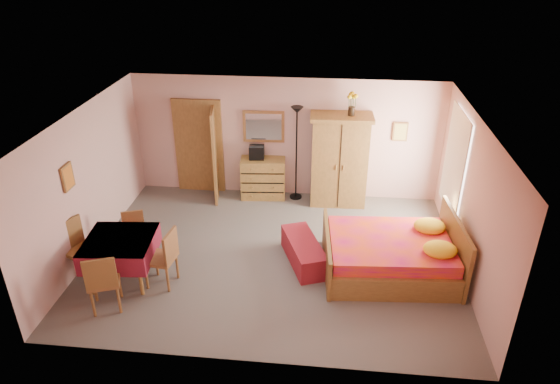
# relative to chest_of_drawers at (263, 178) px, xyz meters

# --- Properties ---
(floor) EXTENTS (6.50, 6.50, 0.00)m
(floor) POSITION_rel_chest_of_drawers_xyz_m (0.48, -2.27, -0.45)
(floor) COLOR slate
(floor) RESTS_ON ground
(ceiling) EXTENTS (6.50, 6.50, 0.00)m
(ceiling) POSITION_rel_chest_of_drawers_xyz_m (0.48, -2.27, 2.15)
(ceiling) COLOR brown
(ceiling) RESTS_ON wall_back
(wall_back) EXTENTS (6.50, 0.10, 2.60)m
(wall_back) POSITION_rel_chest_of_drawers_xyz_m (0.48, 0.23, 0.85)
(wall_back) COLOR #D4A199
(wall_back) RESTS_ON floor
(wall_front) EXTENTS (6.50, 0.10, 2.60)m
(wall_front) POSITION_rel_chest_of_drawers_xyz_m (0.48, -4.77, 0.85)
(wall_front) COLOR #D4A199
(wall_front) RESTS_ON floor
(wall_left) EXTENTS (0.10, 5.00, 2.60)m
(wall_left) POSITION_rel_chest_of_drawers_xyz_m (-2.77, -2.27, 0.85)
(wall_left) COLOR #D4A199
(wall_left) RESTS_ON floor
(wall_right) EXTENTS (0.10, 5.00, 2.60)m
(wall_right) POSITION_rel_chest_of_drawers_xyz_m (3.73, -2.27, 0.85)
(wall_right) COLOR #D4A199
(wall_right) RESTS_ON floor
(doorway) EXTENTS (1.06, 0.12, 2.15)m
(doorway) POSITION_rel_chest_of_drawers_xyz_m (-1.42, 0.20, 0.58)
(doorway) COLOR #9E6B35
(doorway) RESTS_ON floor
(window) EXTENTS (0.08, 1.40, 1.95)m
(window) POSITION_rel_chest_of_drawers_xyz_m (3.69, -1.07, 1.00)
(window) COLOR white
(window) RESTS_ON wall_right
(picture_left) EXTENTS (0.04, 0.32, 0.42)m
(picture_left) POSITION_rel_chest_of_drawers_xyz_m (-2.74, -2.87, 1.25)
(picture_left) COLOR orange
(picture_left) RESTS_ON wall_left
(picture_back) EXTENTS (0.30, 0.04, 0.40)m
(picture_back) POSITION_rel_chest_of_drawers_xyz_m (2.83, 0.20, 1.10)
(picture_back) COLOR #D8BF59
(picture_back) RESTS_ON wall_back
(chest_of_drawers) EXTENTS (0.98, 0.55, 0.89)m
(chest_of_drawers) POSITION_rel_chest_of_drawers_xyz_m (0.00, 0.00, 0.00)
(chest_of_drawers) COLOR #A37737
(chest_of_drawers) RESTS_ON floor
(wall_mirror) EXTENTS (0.87, 0.09, 0.69)m
(wall_mirror) POSITION_rel_chest_of_drawers_xyz_m (0.00, 0.21, 1.10)
(wall_mirror) COLOR white
(wall_mirror) RESTS_ON wall_back
(stereo) EXTENTS (0.33, 0.25, 0.29)m
(stereo) POSITION_rel_chest_of_drawers_xyz_m (-0.13, 0.02, 0.59)
(stereo) COLOR black
(stereo) RESTS_ON chest_of_drawers
(floor_lamp) EXTENTS (0.30, 0.30, 2.06)m
(floor_lamp) POSITION_rel_chest_of_drawers_xyz_m (0.71, 0.03, 0.58)
(floor_lamp) COLOR black
(floor_lamp) RESTS_ON floor
(wardrobe) EXTENTS (1.27, 0.69, 1.96)m
(wardrobe) POSITION_rel_chest_of_drawers_xyz_m (1.62, -0.10, 0.54)
(wardrobe) COLOR olive
(wardrobe) RESTS_ON floor
(sunflower_vase) EXTENTS (0.19, 0.19, 0.47)m
(sunflower_vase) POSITION_rel_chest_of_drawers_xyz_m (1.79, -0.10, 1.76)
(sunflower_vase) COLOR yellow
(sunflower_vase) RESTS_ON wardrobe
(bed) EXTENTS (2.33, 1.89, 1.02)m
(bed) POSITION_rel_chest_of_drawers_xyz_m (2.49, -2.48, 0.06)
(bed) COLOR #D1145A
(bed) RESTS_ON floor
(bench) EXTENTS (0.90, 1.37, 0.43)m
(bench) POSITION_rel_chest_of_drawers_xyz_m (1.04, -2.38, -0.23)
(bench) COLOR maroon
(bench) RESTS_ON floor
(dining_table) EXTENTS (1.17, 1.17, 0.79)m
(dining_table) POSITION_rel_chest_of_drawers_xyz_m (-1.90, -3.19, -0.05)
(dining_table) COLOR maroon
(dining_table) RESTS_ON floor
(chair_south) EXTENTS (0.59, 0.59, 1.02)m
(chair_south) POSITION_rel_chest_of_drawers_xyz_m (-1.90, -3.89, 0.06)
(chair_south) COLOR #955F32
(chair_south) RESTS_ON floor
(chair_north) EXTENTS (0.48, 0.48, 0.83)m
(chair_north) POSITION_rel_chest_of_drawers_xyz_m (-1.95, -2.51, -0.03)
(chair_north) COLOR #A36A37
(chair_north) RESTS_ON floor
(chair_west) EXTENTS (0.61, 0.61, 1.03)m
(chair_west) POSITION_rel_chest_of_drawers_xyz_m (-2.58, -3.17, 0.07)
(chair_west) COLOR #AD773A
(chair_west) RESTS_ON floor
(chair_east) EXTENTS (0.51, 0.51, 1.01)m
(chair_east) POSITION_rel_chest_of_drawers_xyz_m (-1.24, -3.23, 0.06)
(chair_east) COLOR #986133
(chair_east) RESTS_ON floor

